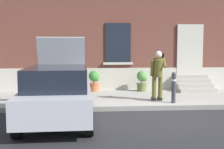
% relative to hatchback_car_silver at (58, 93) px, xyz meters
% --- Properties ---
extents(ground_plane, '(80.00, 80.00, 0.00)m').
position_rel_hatchback_car_silver_xyz_m(ground_plane, '(3.25, 0.26, -0.80)').
color(ground_plane, '#232326').
extents(sidewalk, '(24.00, 3.60, 0.15)m').
position_rel_hatchback_car_silver_xyz_m(sidewalk, '(3.25, 3.06, -0.72)').
color(sidewalk, '#99968E').
rests_on(sidewalk, ground).
extents(curb_edge, '(24.00, 0.12, 0.15)m').
position_rel_hatchback_car_silver_xyz_m(curb_edge, '(3.25, 1.20, -0.72)').
color(curb_edge, gray).
rests_on(curb_edge, ground).
extents(building_facade, '(24.00, 1.52, 7.50)m').
position_rel_hatchback_car_silver_xyz_m(building_facade, '(3.26, 5.55, 2.93)').
color(building_facade, brown).
rests_on(building_facade, ground).
extents(entrance_stoop, '(1.53, 1.28, 0.64)m').
position_rel_hatchback_car_silver_xyz_m(entrance_stoop, '(5.29, 4.38, -0.41)').
color(entrance_stoop, '#9E998E').
rests_on(entrance_stoop, sidewalk).
extents(hatchback_car_silver, '(1.89, 4.11, 2.34)m').
position_rel_hatchback_car_silver_xyz_m(hatchback_car_silver, '(0.00, 0.00, 0.00)').
color(hatchback_car_silver, '#B7B7BF').
rests_on(hatchback_car_silver, ground).
extents(bollard_near_person, '(0.15, 0.15, 1.04)m').
position_rel_hatchback_car_silver_xyz_m(bollard_near_person, '(3.66, 1.61, -0.09)').
color(bollard_near_person, '#333338').
rests_on(bollard_near_person, sidewalk).
extents(person_on_phone, '(0.51, 0.51, 1.74)m').
position_rel_hatchback_car_silver_xyz_m(person_on_phone, '(3.21, 2.05, 0.35)').
color(person_on_phone, '#514C1E').
rests_on(person_on_phone, sidewalk).
extents(planter_cream, '(0.44, 0.44, 0.86)m').
position_rel_hatchback_car_silver_xyz_m(planter_cream, '(-0.99, 4.20, -0.19)').
color(planter_cream, beige).
rests_on(planter_cream, sidewalk).
extents(planter_terracotta, '(0.44, 0.44, 0.86)m').
position_rel_hatchback_car_silver_xyz_m(planter_terracotta, '(1.03, 4.40, -0.19)').
color(planter_terracotta, '#B25B38').
rests_on(planter_terracotta, sidewalk).
extents(planter_olive, '(0.44, 0.44, 0.86)m').
position_rel_hatchback_car_silver_xyz_m(planter_olive, '(3.06, 4.26, -0.19)').
color(planter_olive, '#606B38').
rests_on(planter_olive, sidewalk).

